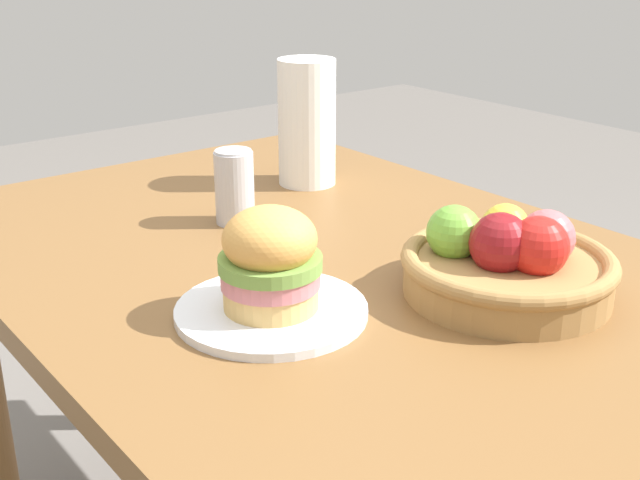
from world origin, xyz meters
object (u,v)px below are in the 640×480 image
object	(u,v)px
sandwich	(270,260)
fruit_basket	(508,262)
paper_towel_roll	(307,123)
plate	(271,311)
soda_can	(234,187)

from	to	relation	value
sandwich	fruit_basket	bearing A→B (deg)	63.64
fruit_basket	paper_towel_roll	bearing A→B (deg)	170.35
plate	paper_towel_roll	world-z (taller)	paper_towel_roll
plate	paper_towel_roll	distance (m)	0.59
fruit_basket	soda_can	bearing A→B (deg)	-164.01
paper_towel_roll	fruit_basket	bearing A→B (deg)	-9.65
plate	paper_towel_roll	xyz separation A→B (m)	(-0.43, 0.39, 0.11)
fruit_basket	paper_towel_roll	world-z (taller)	paper_towel_roll
plate	paper_towel_roll	size ratio (longest dim) A/B	1.04
plate	fruit_basket	size ratio (longest dim) A/B	0.86
plate	soda_can	world-z (taller)	soda_can
soda_can	paper_towel_roll	world-z (taller)	paper_towel_roll
soda_can	sandwich	bearing A→B (deg)	-25.36
sandwich	paper_towel_roll	xyz separation A→B (m)	(-0.43, 0.39, 0.04)
sandwich	soda_can	xyz separation A→B (m)	(-0.33, 0.15, -0.01)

